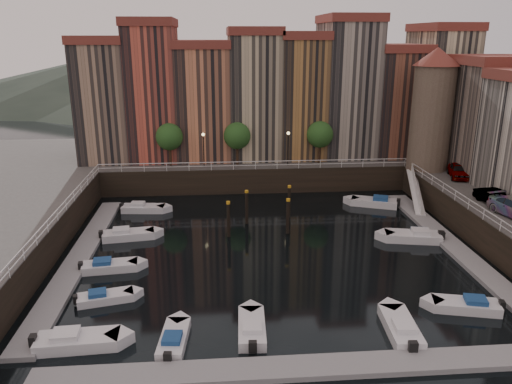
{
  "coord_description": "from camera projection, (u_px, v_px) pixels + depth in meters",
  "views": [
    {
      "loc": [
        -4.49,
        -40.41,
        17.94
      ],
      "look_at": [
        -0.89,
        4.0,
        3.98
      ],
      "focal_mm": 35.0,
      "sensor_mm": 36.0,
      "label": 1
    }
  ],
  "objects": [
    {
      "name": "mooring_pilings",
      "position": [
        264.0,
        212.0,
        48.42
      ],
      "size": [
        6.7,
        4.99,
        3.78
      ],
      "color": "black",
      "rests_on": "ground"
    },
    {
      "name": "quay_far",
      "position": [
        250.0,
        161.0,
        68.42
      ],
      "size": [
        80.0,
        20.0,
        3.0
      ],
      "primitive_type": "cube",
      "color": "black",
      "rests_on": "ground"
    },
    {
      "name": "gangway",
      "position": [
        416.0,
        190.0,
        54.4
      ],
      "size": [
        2.78,
        8.32,
        3.73
      ],
      "color": "white",
      "rests_on": "ground"
    },
    {
      "name": "boat_left_4",
      "position": [
        142.0,
        208.0,
        53.24
      ],
      "size": [
        4.82,
        2.13,
        1.09
      ],
      "rotation": [
        0.0,
        0.0,
        -0.09
      ],
      "color": "silver",
      "rests_on": "ground"
    },
    {
      "name": "boat_right_3",
      "position": [
        414.0,
        236.0,
        45.81
      ],
      "size": [
        5.15,
        2.72,
        1.15
      ],
      "rotation": [
        0.0,
        0.0,
        2.94
      ],
      "color": "silver",
      "rests_on": "ground"
    },
    {
      "name": "boat_right_4",
      "position": [
        375.0,
        202.0,
        55.03
      ],
      "size": [
        5.33,
        3.56,
        1.2
      ],
      "rotation": [
        0.0,
        0.0,
        2.77
      ],
      "color": "silver",
      "rests_on": "ground"
    },
    {
      "name": "boat_left_3",
      "position": [
        127.0,
        235.0,
        46.1
      ],
      "size": [
        5.06,
        2.43,
        1.14
      ],
      "rotation": [
        0.0,
        0.0,
        0.14
      ],
      "color": "silver",
      "rests_on": "ground"
    },
    {
      "name": "dock_left",
      "position": [
        80.0,
        257.0,
        41.89
      ],
      "size": [
        2.0,
        28.0,
        0.35
      ],
      "primitive_type": "cube",
      "color": "gray",
      "rests_on": "ground"
    },
    {
      "name": "boat_near_3",
      "position": [
        401.0,
        328.0,
        31.34
      ],
      "size": [
        2.11,
        5.01,
        1.14
      ],
      "rotation": [
        0.0,
        0.0,
        1.5
      ],
      "color": "silver",
      "rests_on": "ground"
    },
    {
      "name": "street_lamps",
      "position": [
        246.0,
        143.0,
        58.66
      ],
      "size": [
        10.36,
        0.36,
        4.18
      ],
      "color": "black",
      "rests_on": "quay_far"
    },
    {
      "name": "railings",
      "position": [
        265.0,
        191.0,
        47.66
      ],
      "size": [
        36.08,
        34.04,
        0.52
      ],
      "color": "white",
      "rests_on": "ground"
    },
    {
      "name": "boat_near_0",
      "position": [
        174.0,
        340.0,
        30.25
      ],
      "size": [
        1.91,
        4.34,
        0.98
      ],
      "rotation": [
        0.0,
        0.0,
        1.48
      ],
      "color": "silver",
      "rests_on": "ground"
    },
    {
      "name": "boat_right_2",
      "position": [
        414.0,
        237.0,
        45.6
      ],
      "size": [
        5.4,
        2.85,
        1.21
      ],
      "rotation": [
        0.0,
        0.0,
        2.94
      ],
      "color": "silver",
      "rests_on": "ground"
    },
    {
      "name": "corner_tower",
      "position": [
        432.0,
        108.0,
        56.43
      ],
      "size": [
        5.2,
        5.2,
        13.8
      ],
      "color": "#6B5B4C",
      "rests_on": "quay_right"
    },
    {
      "name": "car_b",
      "position": [
        494.0,
        198.0,
        45.85
      ],
      "size": [
        2.2,
        4.37,
        1.37
      ],
      "primitive_type": "imported",
      "rotation": [
        0.0,
        0.0,
        0.19
      ],
      "color": "gray",
      "rests_on": "quay_right"
    },
    {
      "name": "car_a",
      "position": [
        458.0,
        171.0,
        54.57
      ],
      "size": [
        3.11,
        4.94,
        1.57
      ],
      "primitive_type": "imported",
      "rotation": [
        0.0,
        0.0,
        -0.3
      ],
      "color": "gray",
      "rests_on": "quay_right"
    },
    {
      "name": "dock_right",
      "position": [
        452.0,
        245.0,
        44.39
      ],
      "size": [
        2.0,
        28.0,
        0.35
      ],
      "primitive_type": "cube",
      "color": "gray",
      "rests_on": "ground"
    },
    {
      "name": "boat_left_2",
      "position": [
        109.0,
        266.0,
        39.87
      ],
      "size": [
        4.65,
        2.11,
        1.05
      ],
      "rotation": [
        0.0,
        0.0,
        0.11
      ],
      "color": "silver",
      "rests_on": "ground"
    },
    {
      "name": "boat_left_1",
      "position": [
        104.0,
        297.0,
        35.18
      ],
      "size": [
        4.18,
        2.31,
        0.94
      ],
      "rotation": [
        0.0,
        0.0,
        0.23
      ],
      "color": "silver",
      "rests_on": "ground"
    },
    {
      "name": "boat_left_0",
      "position": [
        76.0,
        341.0,
        29.99
      ],
      "size": [
        5.24,
        2.15,
        1.19
      ],
      "rotation": [
        0.0,
        0.0,
        0.05
      ],
      "color": "silver",
      "rests_on": "ground"
    },
    {
      "name": "promenade_trees",
      "position": [
        243.0,
        136.0,
        59.38
      ],
      "size": [
        21.2,
        3.2,
        5.2
      ],
      "color": "black",
      "rests_on": "quay_far"
    },
    {
      "name": "mountains",
      "position": [
        236.0,
        72.0,
        146.53
      ],
      "size": [
        145.0,
        100.0,
        18.0
      ],
      "color": "#2D382D",
      "rests_on": "ground"
    },
    {
      "name": "far_terrace",
      "position": [
        277.0,
        93.0,
        63.48
      ],
      "size": [
        48.7,
        10.3,
        17.5
      ],
      "color": "#93755D",
      "rests_on": "quay_far"
    },
    {
      "name": "dock_near",
      "position": [
        302.0,
        368.0,
        27.92
      ],
      "size": [
        30.0,
        2.0,
        0.35
      ],
      "primitive_type": "cube",
      "color": "gray",
      "rests_on": "ground"
    },
    {
      "name": "ground",
      "position": [
        270.0,
        248.0,
        44.14
      ],
      "size": [
        200.0,
        200.0,
        0.0
      ],
      "primitive_type": "plane",
      "color": "black",
      "rests_on": "ground"
    },
    {
      "name": "boat_right_0",
      "position": [
        467.0,
        305.0,
        34.03
      ],
      "size": [
        4.8,
        2.69,
        1.07
      ],
      "rotation": [
        0.0,
        0.0,
        2.9
      ],
      "color": "silver",
      "rests_on": "ground"
    },
    {
      "name": "boat_near_1",
      "position": [
        252.0,
        329.0,
        31.33
      ],
      "size": [
        1.89,
        4.67,
        1.06
      ],
      "rotation": [
        0.0,
        0.0,
        1.52
      ],
      "color": "silver",
      "rests_on": "ground"
    }
  ]
}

